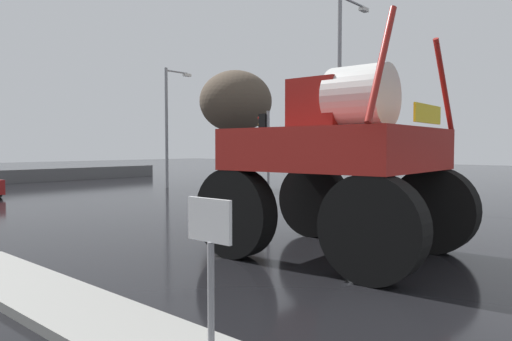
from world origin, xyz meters
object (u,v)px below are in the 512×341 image
object	(u,v)px
streetlight_far_right	(169,121)
streetlight_near_right	(341,88)
bare_tree_right	(236,102)
lane_arrow_sign	(210,252)
oversize_sprayer	(338,161)
traffic_signal_near_right	(265,138)

from	to	relation	value
streetlight_far_right	streetlight_near_right	bearing A→B (deg)	-92.64
streetlight_near_right	bare_tree_right	xyz separation A→B (m)	(2.94, 8.88, 0.21)
lane_arrow_sign	streetlight_far_right	world-z (taller)	streetlight_far_right
streetlight_near_right	bare_tree_right	distance (m)	9.36
streetlight_far_right	oversize_sprayer	bearing A→B (deg)	-116.84
oversize_sprayer	traffic_signal_near_right	size ratio (longest dim) A/B	1.41
oversize_sprayer	streetlight_near_right	bearing A→B (deg)	-61.54
streetlight_near_right	oversize_sprayer	bearing A→B (deg)	-149.08
lane_arrow_sign	streetlight_near_right	xyz separation A→B (m)	(13.78, 6.86, 3.49)
lane_arrow_sign	streetlight_far_right	size ratio (longest dim) A/B	0.25
streetlight_near_right	traffic_signal_near_right	bearing A→B (deg)	161.95
traffic_signal_near_right	streetlight_near_right	distance (m)	4.26
lane_arrow_sign	bare_tree_right	xyz separation A→B (m)	(16.72, 15.74, 3.70)
oversize_sprayer	traffic_signal_near_right	world-z (taller)	oversize_sprayer
traffic_signal_near_right	bare_tree_right	distance (m)	10.34
traffic_signal_near_right	streetlight_far_right	xyz separation A→B (m)	(4.08, 10.95, 1.24)
streetlight_far_right	lane_arrow_sign	bearing A→B (deg)	-127.10
lane_arrow_sign	traffic_signal_near_right	xyz separation A→B (m)	(10.26, 8.00, 1.39)
oversize_sprayer	bare_tree_right	bearing A→B (deg)	-41.11
lane_arrow_sign	traffic_signal_near_right	size ratio (longest dim) A/B	0.46
lane_arrow_sign	streetlight_far_right	distance (m)	23.91
streetlight_near_right	bare_tree_right	world-z (taller)	streetlight_near_right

